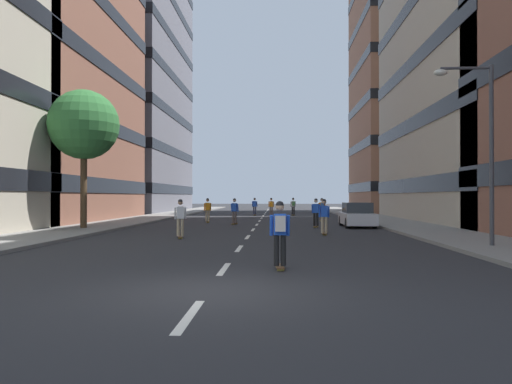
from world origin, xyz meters
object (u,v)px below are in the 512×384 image
skater_7 (293,205)px  skater_8 (316,211)px  skater_1 (180,217)px  skater_9 (322,208)px  street_tree_near (84,125)px  streetlamp_right (481,134)px  skater_2 (324,215)px  skater_5 (280,230)px  skater_0 (255,206)px  skater_6 (208,209)px  parked_car_near (357,216)px  skater_3 (234,210)px  skater_4 (271,206)px

skater_7 → skater_8: same height
skater_1 → skater_9: same height
street_tree_near → streetlamp_right: 20.42m
skater_2 → skater_5: same height
skater_0 → skater_1: size_ratio=1.00×
skater_2 → street_tree_near: bearing=168.3°
skater_0 → skater_7: bearing=-0.8°
street_tree_near → skater_0: size_ratio=4.36×
streetlamp_right → skater_0: size_ratio=3.65×
skater_1 → skater_7: 27.38m
streetlamp_right → street_tree_near: bearing=153.7°
skater_6 → skater_8: size_ratio=1.00×
street_tree_near → skater_2: street_tree_near is taller
parked_car_near → skater_1: bearing=-137.3°
streetlamp_right → skater_0: streetlamp_right is taller
skater_1 → skater_6: (-0.70, 13.45, 0.00)m
skater_2 → skater_3: size_ratio=1.00×
skater_1 → skater_5: (4.46, -9.19, 0.03)m
skater_9 → skater_5: bearing=-97.7°
skater_1 → skater_9: (7.76, 15.23, 0.03)m
skater_2 → skater_6: (-7.40, 11.16, 0.00)m
skater_7 → skater_9: same height
streetlamp_right → skater_9: 19.89m
streetlamp_right → skater_5: size_ratio=3.65×
skater_4 → skater_7: 2.34m
street_tree_near → skater_7: size_ratio=4.36×
skater_1 → skater_4: (3.78, 25.87, 0.00)m
skater_2 → skater_9: same height
parked_car_near → skater_6: skater_6 is taller
skater_0 → skater_9: 12.85m
skater_5 → skater_0: bearing=93.7°
skater_0 → skater_1: same height
skater_3 → skater_7: bearing=74.1°
skater_0 → skater_9: same height
street_tree_near → skater_6: bearing=55.5°
parked_car_near → skater_3: (-7.86, 2.41, 0.29)m
skater_5 → skater_6: 23.22m
skater_3 → skater_9: (6.28, 4.19, 0.03)m
street_tree_near → skater_3: 11.14m
skater_1 → skater_5: size_ratio=1.00×
skater_4 → skater_5: (0.68, -35.05, 0.03)m
skater_0 → skater_8: same height
skater_0 → skater_6: same height
skater_1 → skater_6: size_ratio=1.00×
streetlamp_right → skater_8: size_ratio=3.65×
skater_5 → skater_9: (3.30, 24.42, 0.00)m
skater_5 → skater_2: bearing=79.0°
skater_5 → skater_9: same height
skater_7 → skater_8: bearing=-87.6°
skater_1 → skater_7: bearing=77.4°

